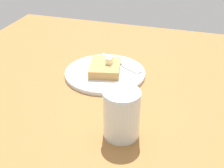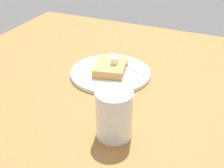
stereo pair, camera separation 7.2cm
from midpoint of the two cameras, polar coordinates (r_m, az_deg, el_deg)
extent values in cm
cube|color=olive|center=(82.31, -5.97, -0.58)|extent=(91.63, 91.63, 2.33)
cylinder|color=silver|center=(84.95, -3.70, 1.92)|extent=(21.79, 21.79, 1.08)
torus|color=#553122|center=(84.88, -3.71, 2.00)|extent=(21.79, 21.79, 0.80)
cube|color=tan|center=(84.15, -3.74, 2.93)|extent=(9.99, 11.40, 2.31)
cube|color=#F1F0C4|center=(83.31, -3.04, 4.21)|extent=(1.57, 1.74, 1.74)
cube|color=silver|center=(90.85, -2.08, 4.48)|extent=(8.94, 6.09, 0.36)
cube|color=silver|center=(86.46, 0.58, 3.06)|extent=(3.54, 3.35, 0.36)
cube|color=silver|center=(84.98, 2.33, 2.52)|extent=(2.88, 1.97, 0.36)
cube|color=silver|center=(84.65, 2.06, 2.41)|extent=(2.88, 1.97, 0.36)
cube|color=silver|center=(84.32, 1.78, 2.29)|extent=(2.88, 1.97, 0.36)
cube|color=silver|center=(83.99, 1.50, 2.18)|extent=(2.88, 1.97, 0.36)
cylinder|color=#381508|center=(62.22, -1.58, -6.90)|extent=(6.72, 6.72, 6.66)
cylinder|color=silver|center=(61.18, -1.61, -5.60)|extent=(7.30, 7.30, 10.14)
torus|color=silver|center=(58.57, -1.67, -1.95)|extent=(7.51, 7.51, 0.50)
camera|label=1|loc=(0.04, -92.86, -1.69)|focal=50.00mm
camera|label=2|loc=(0.04, 87.14, 1.69)|focal=50.00mm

